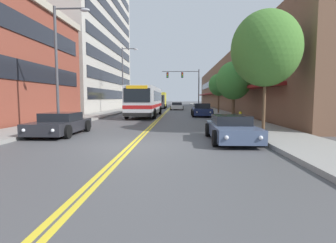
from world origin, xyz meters
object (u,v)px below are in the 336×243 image
(car_silver_parked_left_mid, at_px, (137,107))
(traffic_signal_mast, at_px, (186,81))
(street_lamp_left_far, at_px, (125,75))
(fire_hydrant, at_px, (240,118))
(box_truck, at_px, (159,100))
(car_navy_parked_right_mid, at_px, (202,110))
(street_tree_right_near, at_px, (266,49))
(city_bus, at_px, (146,100))
(car_charcoal_parked_left_near, at_px, (60,124))
(car_slate_blue_parked_right_foreground, at_px, (231,129))
(street_lamp_left_near, at_px, (61,57))
(street_tree_right_far, at_px, (219,85))
(street_tree_right_mid, at_px, (234,81))
(car_white_moving_lead, at_px, (177,106))

(car_silver_parked_left_mid, bearing_deg, traffic_signal_mast, 37.83)
(car_silver_parked_left_mid, xyz_separation_m, street_lamp_left_far, (-0.62, -5.69, 4.31))
(traffic_signal_mast, xyz_separation_m, fire_hydrant, (2.85, -27.51, -4.25))
(car_silver_parked_left_mid, relative_size, box_truck, 0.65)
(car_navy_parked_right_mid, xyz_separation_m, street_tree_right_near, (2.14, -14.19, 3.89))
(city_bus, relative_size, street_tree_right_near, 1.88)
(street_lamp_left_far, distance_m, fire_hydrant, 19.86)
(car_charcoal_parked_left_near, distance_m, car_slate_blue_parked_right_foreground, 8.90)
(car_charcoal_parked_left_near, distance_m, fire_hydrant, 11.02)
(fire_hydrant, bearing_deg, box_truck, 103.38)
(car_slate_blue_parked_right_foreground, bearing_deg, street_lamp_left_near, 160.27)
(car_slate_blue_parked_right_foreground, bearing_deg, traffic_signal_mast, 92.14)
(car_navy_parked_right_mid, relative_size, box_truck, 0.64)
(city_bus, height_order, car_charcoal_parked_left_near, city_bus)
(traffic_signal_mast, distance_m, street_tree_right_near, 30.78)
(street_lamp_left_far, bearing_deg, car_charcoal_parked_left_near, -88.21)
(car_charcoal_parked_left_near, height_order, street_lamp_left_far, street_lamp_left_far)
(city_bus, height_order, street_tree_right_far, street_tree_right_far)
(car_charcoal_parked_left_near, xyz_separation_m, fire_hydrant, (10.37, 3.73, 0.06))
(city_bus, xyz_separation_m, car_slate_blue_parked_right_foreground, (6.05, -16.59, -1.19))
(city_bus, distance_m, street_tree_right_mid, 10.01)
(car_white_moving_lead, distance_m, fire_hydrant, 28.15)
(box_truck, bearing_deg, car_silver_parked_left_mid, -101.03)
(car_navy_parked_right_mid, distance_m, box_truck, 23.51)
(street_lamp_left_near, bearing_deg, fire_hydrant, 10.61)
(street_tree_right_mid, relative_size, fire_hydrant, 5.54)
(street_tree_right_mid, distance_m, fire_hydrant, 6.80)
(street_lamp_left_near, relative_size, street_lamp_left_far, 0.87)
(street_tree_right_near, height_order, fire_hydrant, street_tree_right_near)
(city_bus, xyz_separation_m, street_tree_right_near, (8.22, -14.28, 2.79))
(car_silver_parked_left_mid, bearing_deg, street_tree_right_near, -66.20)
(city_bus, xyz_separation_m, box_truck, (-0.35, 22.51, -0.17))
(car_slate_blue_parked_right_foreground, height_order, street_tree_right_far, street_tree_right_far)
(street_lamp_left_far, bearing_deg, car_silver_parked_left_mid, 83.80)
(car_white_moving_lead, distance_m, box_truck, 6.98)
(car_charcoal_parked_left_near, xyz_separation_m, street_lamp_left_far, (-0.62, 19.71, 4.33))
(car_charcoal_parked_left_near, relative_size, car_navy_parked_right_mid, 0.94)
(car_white_moving_lead, height_order, street_lamp_left_near, street_lamp_left_near)
(street_tree_right_far, bearing_deg, car_white_moving_lead, 112.81)
(car_slate_blue_parked_right_foreground, bearing_deg, street_tree_right_far, 83.29)
(street_lamp_left_far, bearing_deg, street_lamp_left_near, -89.86)
(traffic_signal_mast, bearing_deg, city_bus, -106.46)
(car_charcoal_parked_left_near, relative_size, street_lamp_left_near, 0.62)
(car_silver_parked_left_mid, relative_size, car_slate_blue_parked_right_foreground, 1.03)
(street_lamp_left_near, bearing_deg, car_charcoal_parked_left_near, -71.17)
(city_bus, height_order, street_tree_right_mid, street_tree_right_mid)
(car_navy_parked_right_mid, xyz_separation_m, street_lamp_left_far, (-9.39, 4.87, 4.24))
(car_charcoal_parked_left_near, height_order, street_tree_right_near, street_tree_right_near)
(street_lamp_left_near, bearing_deg, car_white_moving_lead, 77.72)
(car_white_moving_lead, xyz_separation_m, street_lamp_left_near, (-6.50, -29.84, 3.75))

